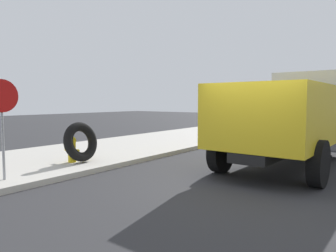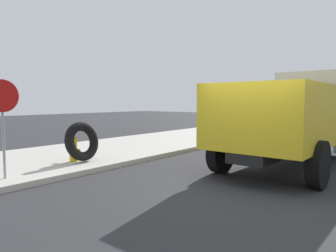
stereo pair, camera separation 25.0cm
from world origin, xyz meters
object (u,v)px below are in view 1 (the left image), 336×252
Objects in this scene: fire_hydrant at (72,148)px; dump_truck_yellow at (295,113)px; stop_sign at (2,110)px; loose_tire at (81,142)px.

dump_truck_yellow is (4.51, -5.18, 1.05)m from fire_hydrant.
fire_hydrant is 0.34× the size of stop_sign.
dump_truck_yellow is at bearing -49.06° from loose_tire.
stop_sign is (-2.24, -0.50, 1.20)m from fire_hydrant.
fire_hydrant is 0.11× the size of dump_truck_yellow.
dump_truck_yellow reaches higher than fire_hydrant.
stop_sign is at bearing -167.30° from fire_hydrant.
fire_hydrant is at bearing 131.04° from dump_truck_yellow.
fire_hydrant is 0.33m from loose_tire.
loose_tire is at bearing 7.47° from stop_sign.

